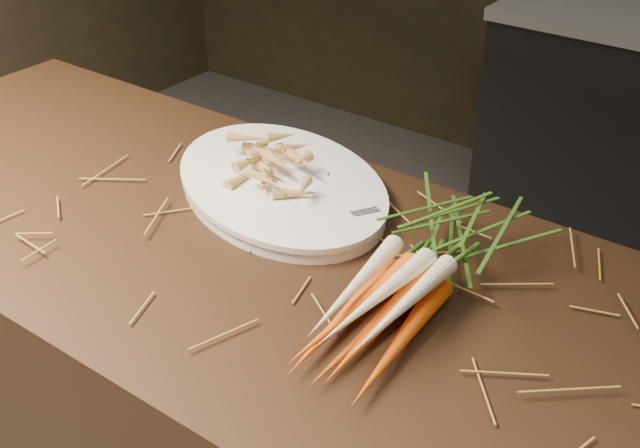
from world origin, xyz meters
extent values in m
cone|color=#E64807|center=(-0.01, 0.22, 0.92)|extent=(0.06, 0.28, 0.04)
cone|color=#E64807|center=(0.04, 0.22, 0.92)|extent=(0.04, 0.28, 0.04)
cone|color=#E64807|center=(0.08, 0.22, 0.92)|extent=(0.07, 0.28, 0.04)
cone|color=#E64807|center=(0.02, 0.21, 0.95)|extent=(0.05, 0.28, 0.04)
cone|color=#E64807|center=(0.06, 0.21, 0.95)|extent=(0.05, 0.28, 0.04)
cone|color=beige|center=(0.00, 0.23, 0.97)|extent=(0.06, 0.26, 0.04)
cone|color=beige|center=(0.04, 0.22, 0.97)|extent=(0.03, 0.26, 0.04)
cone|color=beige|center=(0.08, 0.23, 0.97)|extent=(0.04, 0.26, 0.05)
ellipsoid|color=#36741A|center=(0.04, 0.46, 0.95)|extent=(0.17, 0.24, 0.09)
cube|color=silver|center=(-0.16, 0.36, 0.93)|extent=(0.11, 0.16, 0.00)
camera|label=1|loc=(0.48, -0.50, 1.61)|focal=45.00mm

